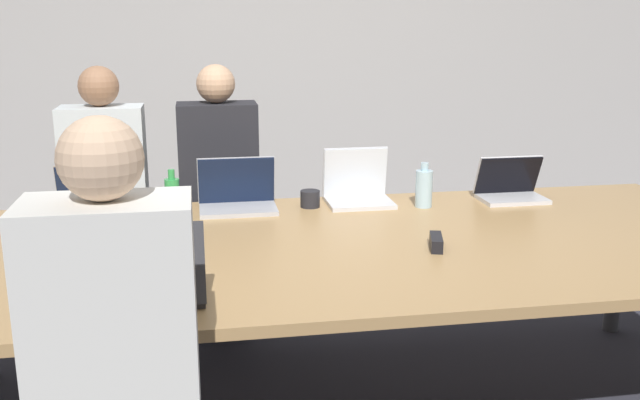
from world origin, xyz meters
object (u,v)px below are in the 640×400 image
stapler (436,242)px  laptop_far_right (510,187)px  laptop_near_left (151,280)px  cup_far_center (310,199)px  laptop_far_center (357,187)px  person_far_left (108,212)px  laptop_far_left (95,202)px  bottle_far_center (424,188)px  laptop_far_midleft (237,195)px  person_far_midleft (220,205)px  cup_far_left (160,205)px  bottle_far_midleft (173,200)px

stapler → laptop_far_right: bearing=63.5°
laptop_near_left → cup_far_center: bearing=-121.9°
laptop_near_left → stapler: (1.05, 0.37, -0.05)m
laptop_far_center → person_far_left: bearing=165.0°
laptop_far_right → laptop_far_left: size_ratio=0.95×
bottle_far_center → person_far_left: person_far_left is taller
laptop_far_center → laptop_far_right: 0.75m
laptop_far_midleft → laptop_far_left: (-0.64, -0.01, -0.00)m
person_far_midleft → stapler: (0.79, -1.12, 0.10)m
person_far_left → laptop_near_left: size_ratio=4.20×
laptop_far_center → cup_far_left: size_ratio=3.30×
person_far_midleft → bottle_far_midleft: bearing=-110.7°
laptop_far_left → person_far_midleft: bearing=36.1°
laptop_far_center → laptop_far_left: laptop_far_center is taller
cup_far_left → stapler: 1.29m
cup_far_center → laptop_far_midleft: laptop_far_midleft is taller
bottle_far_center → laptop_far_midleft: size_ratio=0.59×
cup_far_center → laptop_far_left: (-0.98, 0.01, 0.03)m
person_far_left → bottle_far_center: bearing=-17.2°
laptop_far_center → laptop_near_left: 1.45m
cup_far_center → person_far_left: (-0.97, 0.38, -0.12)m
bottle_far_center → bottle_far_midleft: size_ratio=0.90×
bottle_far_midleft → laptop_near_left: (-0.04, -0.92, -0.03)m
laptop_far_right → laptop_far_midleft: laptop_far_midleft is taller
person_far_left → laptop_near_left: bearing=-78.3°
stapler → cup_far_center: bearing=133.7°
laptop_far_center → laptop_near_left: laptop_near_left is taller
bottle_far_center → cup_far_left: size_ratio=2.23×
bottle_far_center → person_far_left: 1.58m
laptop_far_right → cup_far_left: bearing=178.9°
laptop_far_left → cup_far_left: laptop_far_left is taller
laptop_far_midleft → cup_far_left: laptop_far_midleft is taller
laptop_far_center → person_far_left: (-1.21, 0.32, -0.15)m
laptop_far_center → cup_far_center: 0.25m
cup_far_center → stapler: 0.80m
person_far_left → laptop_near_left: person_far_left is taller
cup_far_center → laptop_far_left: 0.98m
laptop_far_midleft → laptop_near_left: laptop_near_left is taller
person_far_left → cup_far_left: size_ratio=14.74×
laptop_far_right → stapler: laptop_far_right is taller
person_far_midleft → stapler: bearing=-54.9°
cup_far_center → bottle_far_center: size_ratio=0.43×
cup_far_center → person_far_left: size_ratio=0.07×
person_far_midleft → person_far_left: (-0.56, -0.04, 0.00)m
laptop_far_center → bottle_far_midleft: 0.89m
cup_far_center → laptop_near_left: (-0.67, -1.08, 0.04)m
bottle_far_midleft → laptop_far_left: bottle_far_midleft is taller
laptop_far_left → laptop_far_right: bearing=-0.9°
laptop_far_left → stapler: bearing=-27.6°
person_far_left → laptop_far_left: bearing=-90.9°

